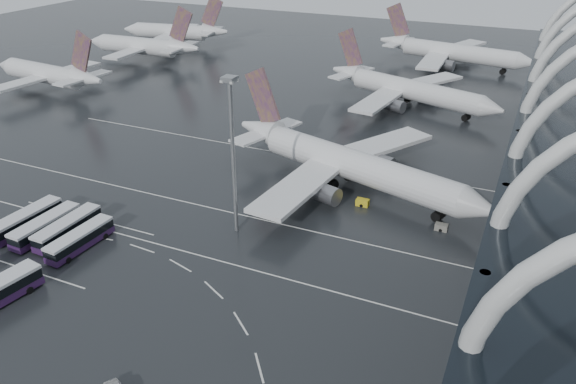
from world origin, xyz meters
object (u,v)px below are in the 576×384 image
at_px(airliner_gate_c, 451,52).
at_px(bus_row_near_c, 68,228).
at_px(jet_remote_west, 50,75).
at_px(gse_cart_belly_d, 441,227).
at_px(gse_cart_belly_a, 362,202).
at_px(bus_row_near_a, 26,220).
at_px(gse_cart_belly_e, 364,175).
at_px(floodlight_mast, 232,138).
at_px(bus_row_near_d, 80,239).
at_px(airliner_main, 346,164).
at_px(bus_row_near_b, 46,226).
at_px(airliner_gate_b, 407,90).
at_px(jet_remote_mid, 145,46).
at_px(jet_remote_far, 177,32).

height_order(airliner_gate_c, bus_row_near_c, airliner_gate_c).
height_order(airliner_gate_c, jet_remote_west, airliner_gate_c).
bearing_deg(airliner_gate_c, gse_cart_belly_d, -70.08).
bearing_deg(gse_cart_belly_a, airliner_gate_c, 91.98).
bearing_deg(bus_row_near_a, gse_cart_belly_e, -43.92).
xyz_separation_m(airliner_gate_c, floodlight_mast, (-12.81, -123.99, 11.72)).
relative_size(jet_remote_west, gse_cart_belly_a, 19.03).
bearing_deg(gse_cart_belly_a, bus_row_near_d, -138.36).
xyz_separation_m(airliner_main, bus_row_near_d, (-30.87, -38.14, -3.25)).
distance_m(bus_row_near_b, gse_cart_belly_d, 65.45).
relative_size(airliner_main, bus_row_near_c, 4.42).
xyz_separation_m(airliner_gate_b, bus_row_near_c, (-33.66, -89.91, -2.83)).
height_order(bus_row_near_a, bus_row_near_d, bus_row_near_a).
bearing_deg(jet_remote_west, airliner_main, 172.25).
bearing_deg(bus_row_near_d, jet_remote_mid, 35.49).
bearing_deg(jet_remote_mid, floodlight_mast, 131.95).
xyz_separation_m(airliner_gate_b, jet_remote_far, (-99.74, 37.65, 0.34)).
relative_size(airliner_gate_c, bus_row_near_c, 4.17).
distance_m(jet_remote_mid, jet_remote_far, 26.80).
bearing_deg(bus_row_near_a, bus_row_near_b, -88.16).
xyz_separation_m(jet_remote_mid, gse_cart_belly_e, (98.49, -59.52, -4.48)).
relative_size(airliner_main, jet_remote_mid, 1.27).
distance_m(gse_cart_belly_d, gse_cart_belly_e, 22.84).
distance_m(jet_remote_far, bus_row_near_d, 147.22).
relative_size(airliner_gate_b, bus_row_near_b, 3.95).
distance_m(airliner_main, bus_row_near_a, 57.25).
xyz_separation_m(bus_row_near_c, gse_cart_belly_e, (37.10, 41.66, -1.17)).
xyz_separation_m(bus_row_near_a, gse_cart_belly_d, (63.29, 28.57, -1.20)).
distance_m(jet_remote_west, jet_remote_mid, 40.84).
height_order(bus_row_near_a, gse_cart_belly_e, bus_row_near_a).
distance_m(airliner_gate_c, gse_cart_belly_a, 107.06).
bearing_deg(gse_cart_belly_d, bus_row_near_c, -153.39).
bearing_deg(airliner_main, airliner_gate_b, 108.75).
relative_size(bus_row_near_a, gse_cart_belly_a, 5.76).
height_order(jet_remote_far, floodlight_mast, floodlight_mast).
distance_m(airliner_gate_c, jet_remote_west, 126.76).
relative_size(bus_row_near_b, gse_cart_belly_a, 5.62).
distance_m(airliner_main, bus_row_near_c, 50.65).
xyz_separation_m(jet_remote_far, gse_cart_belly_e, (103.18, -85.90, -4.33)).
relative_size(bus_row_near_c, gse_cart_belly_d, 6.10).
xyz_separation_m(bus_row_near_a, bus_row_near_c, (8.19, 0.96, -0.05)).
bearing_deg(gse_cart_belly_e, airliner_gate_c, 90.22).
distance_m(airliner_main, bus_row_near_b, 54.01).
distance_m(airliner_gate_c, floodlight_mast, 125.20).
distance_m(bus_row_near_b, bus_row_near_c, 3.87).
height_order(jet_remote_far, gse_cart_belly_e, jet_remote_far).
height_order(jet_remote_west, jet_remote_far, jet_remote_west).
bearing_deg(bus_row_near_d, bus_row_near_c, 70.43).
bearing_deg(bus_row_near_d, bus_row_near_a, 89.33).
relative_size(jet_remote_far, bus_row_near_d, 3.52).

